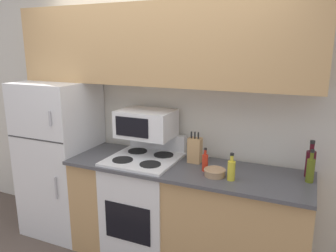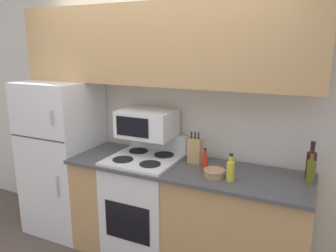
{
  "view_description": "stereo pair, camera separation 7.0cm",
  "coord_description": "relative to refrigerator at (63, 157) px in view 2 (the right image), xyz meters",
  "views": [
    {
      "loc": [
        1.31,
        -2.21,
        1.95
      ],
      "look_at": [
        0.2,
        0.28,
        1.28
      ],
      "focal_mm": 35.0,
      "sensor_mm": 36.0,
      "label": 1
    },
    {
      "loc": [
        1.37,
        -2.18,
        1.95
      ],
      "look_at": [
        0.2,
        0.28,
        1.28
      ],
      "focal_mm": 35.0,
      "sensor_mm": 36.0,
      "label": 2
    }
  ],
  "objects": [
    {
      "name": "stove",
      "position": [
        1.0,
        -0.02,
        -0.31
      ],
      "size": [
        0.62,
        0.65,
        1.12
      ],
      "color": "white",
      "rests_on": "ground_plane"
    },
    {
      "name": "bottle_cooking_spray",
      "position": [
        1.85,
        -0.16,
        0.22
      ],
      "size": [
        0.06,
        0.06,
        0.22
      ],
      "color": "gold",
      "rests_on": "lower_cabinets"
    },
    {
      "name": "bottle_wine_red",
      "position": [
        2.4,
        0.17,
        0.25
      ],
      "size": [
        0.08,
        0.08,
        0.3
      ],
      "color": "#470F19",
      "rests_on": "lower_cabinets"
    },
    {
      "name": "upper_cabinets",
      "position": [
        1.05,
        0.16,
        1.16
      ],
      "size": [
        2.81,
        0.34,
        0.71
      ],
      "color": "tan",
      "rests_on": "refrigerator"
    },
    {
      "name": "bottle_hot_sauce",
      "position": [
        1.6,
        -0.05,
        0.21
      ],
      "size": [
        0.05,
        0.05,
        0.2
      ],
      "color": "red",
      "rests_on": "lower_cabinets"
    },
    {
      "name": "bottle_olive_oil",
      "position": [
        2.41,
        0.05,
        0.23
      ],
      "size": [
        0.06,
        0.06,
        0.26
      ],
      "color": "#5B6619",
      "rests_on": "lower_cabinets"
    },
    {
      "name": "bowl",
      "position": [
        1.71,
        -0.13,
        0.16
      ],
      "size": [
        0.18,
        0.18,
        0.06
      ],
      "color": "tan",
      "rests_on": "lower_cabinets"
    },
    {
      "name": "lower_cabinets",
      "position": [
        1.41,
        -0.01,
        -0.34
      ],
      "size": [
        2.11,
        0.67,
        0.93
      ],
      "color": "tan",
      "rests_on": "ground_plane"
    },
    {
      "name": "refrigerator",
      "position": [
        0.0,
        0.0,
        0.0
      ],
      "size": [
        0.71,
        0.67,
        1.61
      ],
      "color": "white",
      "rests_on": "ground_plane"
    },
    {
      "name": "wall_back",
      "position": [
        1.05,
        0.36,
        0.47
      ],
      "size": [
        8.0,
        0.05,
        2.55
      ],
      "color": "silver",
      "rests_on": "ground_plane"
    },
    {
      "name": "microwave",
      "position": [
        0.97,
        0.1,
        0.44
      ],
      "size": [
        0.51,
        0.36,
        0.25
      ],
      "color": "white",
      "rests_on": "stove"
    },
    {
      "name": "knife_block",
      "position": [
        1.45,
        0.11,
        0.25
      ],
      "size": [
        0.12,
        0.09,
        0.28
      ],
      "color": "tan",
      "rests_on": "lower_cabinets"
    }
  ]
}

